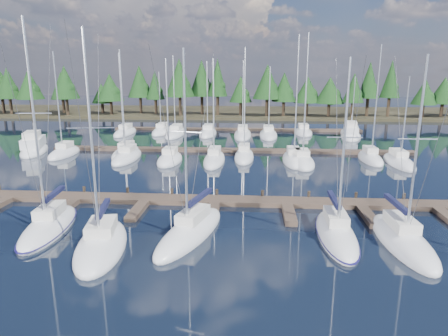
# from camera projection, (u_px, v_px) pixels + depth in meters

# --- Properties ---
(ground) EXTENTS (260.00, 260.00, 0.00)m
(ground) POSITION_uv_depth(u_px,v_px,m) (225.00, 169.00, 45.84)
(ground) COLOR black
(ground) RESTS_ON ground
(far_shore) EXTENTS (220.00, 30.00, 0.60)m
(far_shore) POSITION_uv_depth(u_px,v_px,m) (241.00, 112.00, 103.87)
(far_shore) COLOR #302B1A
(far_shore) RESTS_ON ground
(main_dock) EXTENTS (44.00, 6.13, 0.90)m
(main_dock) POSITION_uv_depth(u_px,v_px,m) (215.00, 203.00, 33.55)
(main_dock) COLOR #48392D
(main_dock) RESTS_ON ground
(back_docks) EXTENTS (50.00, 21.80, 0.40)m
(back_docks) POSITION_uv_depth(u_px,v_px,m) (234.00, 139.00, 64.75)
(back_docks) COLOR #48392D
(back_docks) RESTS_ON ground
(front_sailboat_1) EXTENTS (3.58, 8.93, 15.15)m
(front_sailboat_1) POSITION_uv_depth(u_px,v_px,m) (49.00, 226.00, 28.33)
(front_sailboat_1) COLOR silver
(front_sailboat_1) RESTS_ON ground
(front_sailboat_2) EXTENTS (4.41, 8.58, 14.20)m
(front_sailboat_2) POSITION_uv_depth(u_px,v_px,m) (101.00, 244.00, 25.37)
(front_sailboat_2) COLOR silver
(front_sailboat_2) RESTS_ON ground
(front_sailboat_3) EXTENTS (5.02, 9.82, 13.20)m
(front_sailboat_3) POSITION_uv_depth(u_px,v_px,m) (191.00, 231.00, 27.47)
(front_sailboat_3) COLOR silver
(front_sailboat_3) RESTS_ON ground
(front_sailboat_4) EXTENTS (2.60, 8.89, 12.66)m
(front_sailboat_4) POSITION_uv_depth(u_px,v_px,m) (336.00, 234.00, 27.06)
(front_sailboat_4) COLOR silver
(front_sailboat_4) RESTS_ON ground
(front_sailboat_5) EXTENTS (3.02, 9.22, 12.78)m
(front_sailboat_5) POSITION_uv_depth(u_px,v_px,m) (402.00, 240.00, 26.09)
(front_sailboat_5) COLOR silver
(front_sailboat_5) RESTS_ON ground
(back_sailboat_rows) EXTENTS (45.39, 32.02, 15.95)m
(back_sailboat_rows) POSITION_uv_depth(u_px,v_px,m) (227.00, 143.00, 60.45)
(back_sailboat_rows) COLOR silver
(back_sailboat_rows) RESTS_ON ground
(motor_yacht_left) EXTENTS (6.00, 10.10, 4.80)m
(motor_yacht_left) POSITION_uv_depth(u_px,v_px,m) (34.00, 148.00, 55.25)
(motor_yacht_left) COLOR silver
(motor_yacht_left) RESTS_ON ground
(motor_yacht_right) EXTENTS (4.70, 9.51, 4.55)m
(motor_yacht_right) POSITION_uv_depth(u_px,v_px,m) (351.00, 135.00, 66.81)
(motor_yacht_right) COLOR silver
(motor_yacht_right) RESTS_ON ground
(tree_line) EXTENTS (187.09, 11.74, 13.02)m
(tree_line) POSITION_uv_depth(u_px,v_px,m) (226.00, 87.00, 92.96)
(tree_line) COLOR black
(tree_line) RESTS_ON far_shore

